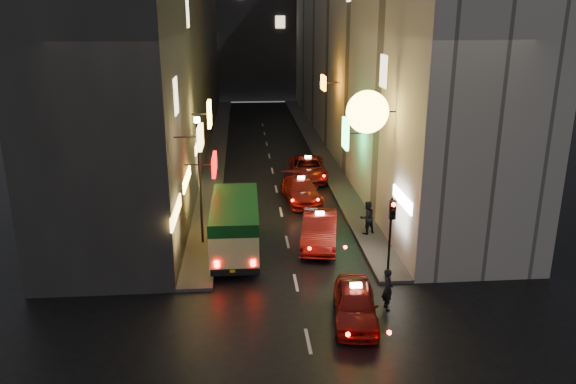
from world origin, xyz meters
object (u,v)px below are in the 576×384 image
object	(u,v)px
pedestrian_crossing	(388,287)
lamp_post	(199,172)
minibus	(235,222)
traffic_light	(392,221)
taxi_near	(355,301)

from	to	relation	value
pedestrian_crossing	lamp_post	size ratio (longest dim) A/B	0.31
minibus	traffic_light	xyz separation A→B (m)	(6.56, -3.20, 1.02)
minibus	pedestrian_crossing	size ratio (longest dim) A/B	3.21
taxi_near	lamp_post	xyz separation A→B (m)	(-6.10, 7.73, 2.94)
pedestrian_crossing	lamp_post	distance (m)	10.63
lamp_post	pedestrian_crossing	bearing A→B (deg)	-43.02
taxi_near	lamp_post	distance (m)	10.27
lamp_post	taxi_near	bearing A→B (deg)	-51.72
taxi_near	lamp_post	size ratio (longest dim) A/B	0.83
traffic_light	minibus	bearing A→B (deg)	153.97
traffic_light	lamp_post	bearing A→B (deg)	151.09
minibus	taxi_near	world-z (taller)	minibus
traffic_light	lamp_post	xyz separation A→B (m)	(-8.20, 4.53, 1.04)
traffic_light	lamp_post	size ratio (longest dim) A/B	0.56
minibus	pedestrian_crossing	xyz separation A→B (m)	(5.86, -5.67, -0.71)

